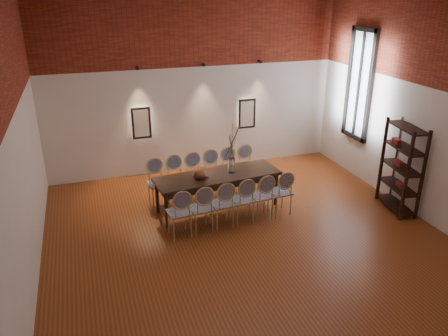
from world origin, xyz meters
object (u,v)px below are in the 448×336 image
object	(u,v)px
chair_near_f	(280,192)
chair_far_c	(196,177)
dining_table	(218,192)
chair_near_d	(242,200)
chair_near_e	(261,196)
chair_far_d	(214,174)
book	(201,176)
chair_near_b	(201,208)
chair_near_c	(222,204)
vase	(232,165)
chair_near_a	(179,212)
chair_far_a	(158,183)
chair_far_f	(249,168)
chair_far_e	(232,171)
shelving_rack	(401,168)
bowl	(200,175)
chair_far_b	(177,180)

from	to	relation	value
chair_near_f	chair_far_c	size ratio (longest dim) A/B	1.00
dining_table	chair_near_d	size ratio (longest dim) A/B	2.65
chair_near_e	chair_far_d	bearing A→B (deg)	106.97
chair_near_f	book	world-z (taller)	chair_near_f
chair_far_d	chair_near_b	bearing A→B (deg)	58.60
dining_table	chair_near_f	world-z (taller)	chair_near_f
chair_near_c	vase	distance (m)	0.95
chair_near_a	chair_far_a	size ratio (longest dim) A/B	1.00
chair_near_f	chair_far_f	xyz separation A→B (m)	(-0.13, 1.35, 0.00)
dining_table	chair_far_a	distance (m)	1.25
chair_near_d	chair_far_c	xyz separation A→B (m)	(-0.54, 1.32, 0.00)
dining_table	chair_far_d	distance (m)	0.72
chair_far_d	vase	bearing A→B (deg)	98.06
chair_near_b	chair_far_e	xyz separation A→B (m)	(1.11, 1.47, 0.00)
chair_far_f	shelving_rack	world-z (taller)	shelving_rack
chair_far_a	bowl	size ratio (longest dim) A/B	3.92
chair_far_a	vase	size ratio (longest dim) A/B	3.13
chair_near_d	chair_near_e	size ratio (longest dim) A/B	1.00
chair_far_e	chair_far_f	world-z (taller)	same
chair_near_d	chair_far_e	bearing A→B (deg)	73.03
chair_near_d	chair_far_d	distance (m)	1.36
chair_far_d	bowl	distance (m)	1.01
chair_far_e	vase	size ratio (longest dim) A/B	3.13
shelving_rack	chair_far_c	bearing A→B (deg)	163.54
chair_near_a	dining_table	bearing A→B (deg)	33.24
chair_near_a	bowl	distance (m)	0.98
chair_near_c	chair_near_f	bearing A→B (deg)	0.00
book	chair_far_a	bearing A→B (deg)	142.04
chair_near_e	chair_far_a	xyz separation A→B (m)	(-1.78, 1.20, 0.00)
chair_near_b	vase	world-z (taller)	vase
chair_far_e	chair_near_e	bearing A→B (deg)	90.00
chair_near_a	chair_near_f	size ratio (longest dim) A/B	1.00
chair_near_f	chair_far_b	distance (m)	2.15
dining_table	shelving_rack	xyz separation A→B (m)	(3.44, -1.14, 0.53)
chair_near_d	chair_far_a	world-z (taller)	same
chair_near_b	chair_far_a	bearing A→B (deg)	106.97
chair_near_b	chair_far_a	size ratio (longest dim) A/B	1.00
chair_near_a	vase	distance (m)	1.57
chair_far_c	book	world-z (taller)	chair_far_c
chair_near_d	shelving_rack	distance (m)	3.23
chair_near_b	chair_near_e	distance (m)	1.25
chair_far_b	chair_far_f	xyz separation A→B (m)	(1.65, 0.16, 0.00)
chair_near_e	chair_far_e	bearing A→B (deg)	90.00
chair_far_c	bowl	distance (m)	0.84
chair_near_b	chair_far_d	xyz separation A→B (m)	(0.70, 1.43, 0.00)
dining_table	chair_far_f	distance (m)	1.25
chair_near_f	dining_table	bearing A→B (deg)	146.76
chair_far_f	bowl	xyz separation A→B (m)	(-1.35, -0.86, 0.37)
chair_near_c	book	size ratio (longest dim) A/B	3.62
chair_far_e	chair_far_a	bearing A→B (deg)	0.00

